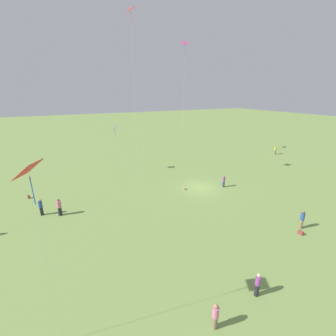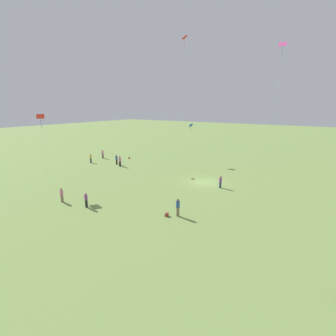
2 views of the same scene
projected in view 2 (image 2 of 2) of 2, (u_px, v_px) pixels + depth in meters
ground_plane at (204, 182)px, 37.37m from camera, size 240.00×240.00×0.00m
person_0 at (62, 195)px, 29.64m from camera, size 0.44×0.44×1.65m
person_2 at (120, 161)px, 46.78m from camera, size 0.53×0.53×1.86m
person_3 at (117, 159)px, 48.41m from camera, size 0.46×0.46×1.82m
person_4 at (103, 154)px, 53.89m from camera, size 0.61×0.61×1.75m
person_5 at (91, 158)px, 49.57m from camera, size 0.53×0.53×1.73m
person_6 at (178, 207)px, 25.79m from camera, size 0.41×0.41×1.83m
person_7 at (220, 182)px, 34.63m from camera, size 0.50×0.50×1.65m
person_8 at (86, 200)px, 28.07m from camera, size 0.45×0.45×1.68m
kite_1 at (191, 127)px, 48.96m from camera, size 0.72×0.86×7.32m
kite_2 at (185, 48)px, 40.85m from camera, size 0.93×1.03×21.18m
kite_4 at (282, 49)px, 41.56m from camera, size 1.34×1.13×20.49m
kite_5 at (41, 119)px, 33.94m from camera, size 1.13×1.21×9.60m
picnic_bag_0 at (192, 179)px, 38.85m from camera, size 0.34×0.43×0.20m
picnic_bag_1 at (129, 158)px, 53.56m from camera, size 0.31×0.35×0.38m
picnic_bag_2 at (167, 215)px, 25.94m from camera, size 0.24×0.45×0.35m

